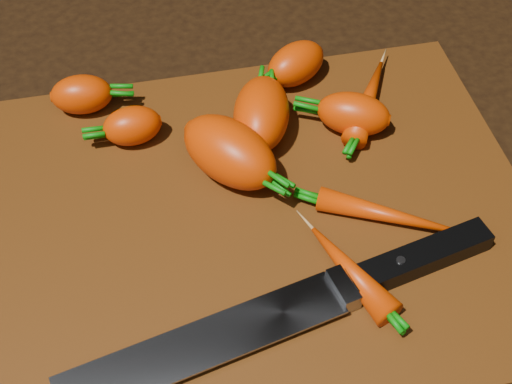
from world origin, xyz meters
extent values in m
cube|color=black|center=(0.00, 0.00, -0.01)|extent=(2.00, 2.00, 0.01)
cube|color=#5F2E0B|center=(0.00, 0.00, 0.01)|extent=(0.50, 0.40, 0.01)
ellipsoid|color=#E73D04|center=(-0.10, 0.12, 0.03)|extent=(0.06, 0.04, 0.04)
ellipsoid|color=#E73D04|center=(-0.02, 0.05, 0.04)|extent=(0.11, 0.12, 0.06)
ellipsoid|color=#E73D04|center=(0.02, 0.10, 0.04)|extent=(0.08, 0.10, 0.05)
ellipsoid|color=#E73D04|center=(0.08, 0.17, 0.03)|extent=(0.08, 0.07, 0.04)
ellipsoid|color=#E73D04|center=(-0.15, 0.17, 0.03)|extent=(0.06, 0.05, 0.04)
ellipsoid|color=#E73D04|center=(0.11, 0.09, 0.03)|extent=(0.08, 0.07, 0.04)
ellipsoid|color=#E73D04|center=(0.14, 0.11, 0.02)|extent=(0.08, 0.12, 0.03)
ellipsoid|color=#E73D04|center=(0.11, -0.03, 0.02)|extent=(0.12, 0.08, 0.02)
ellipsoid|color=#E73D04|center=(0.06, -0.08, 0.03)|extent=(0.06, 0.10, 0.03)
cube|color=gray|center=(-0.06, -0.12, 0.02)|extent=(0.02, 0.04, 0.02)
cube|color=black|center=(0.01, -0.11, 0.02)|extent=(0.14, 0.05, 0.02)
cylinder|color=#B2B2B7|center=(-0.01, -0.11, 0.03)|extent=(0.01, 0.01, 0.00)
camera|label=1|loc=(-0.08, -0.39, 0.52)|focal=50.00mm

